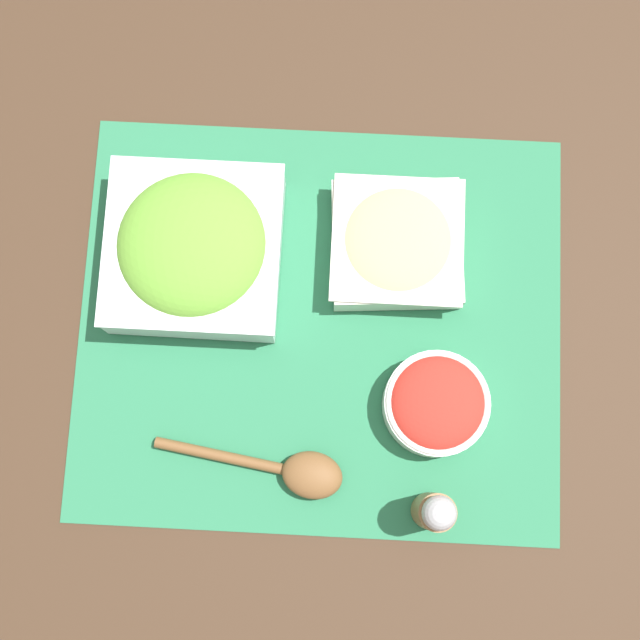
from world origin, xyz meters
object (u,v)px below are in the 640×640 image
(cucumber_bowl, at_px, (397,243))
(lettuce_bowl, at_px, (194,248))
(tomato_bowl, at_px, (436,404))
(pepper_shaker, at_px, (435,512))
(wooden_spoon, at_px, (293,471))

(cucumber_bowl, distance_m, lettuce_bowl, 0.22)
(tomato_bowl, relative_size, pepper_shaker, 1.09)
(cucumber_bowl, relative_size, lettuce_bowl, 0.80)
(tomato_bowl, bearing_deg, pepper_shaker, -90.93)
(tomato_bowl, distance_m, lettuce_bowl, 0.31)
(cucumber_bowl, height_order, tomato_bowl, tomato_bowl)
(wooden_spoon, xyz_separation_m, pepper_shaker, (0.15, -0.03, 0.04))
(lettuce_bowl, bearing_deg, cucumber_bowl, 5.44)
(cucumber_bowl, relative_size, wooden_spoon, 0.73)
(tomato_bowl, height_order, wooden_spoon, tomato_bowl)
(lettuce_bowl, height_order, wooden_spoon, lettuce_bowl)
(lettuce_bowl, xyz_separation_m, pepper_shaker, (0.27, -0.26, 0.01))
(pepper_shaker, bearing_deg, lettuce_bowl, 135.13)
(cucumber_bowl, bearing_deg, pepper_shaker, -80.82)
(tomato_bowl, bearing_deg, cucumber_bowl, 105.43)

